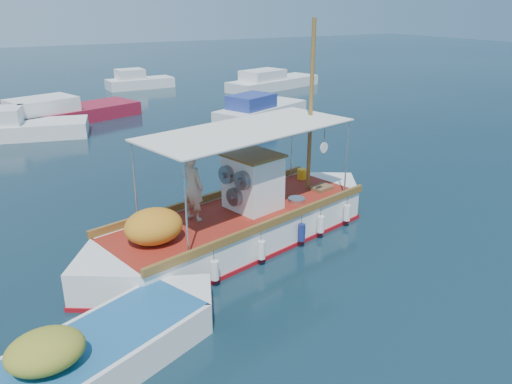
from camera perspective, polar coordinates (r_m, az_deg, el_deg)
ground at (r=14.65m, az=1.83°, el=-6.14°), size 160.00×160.00×0.00m
fishing_caique at (r=14.59m, az=-2.08°, el=-3.76°), size 10.27×4.62×6.45m
dinghy at (r=10.37m, az=-18.62°, el=-17.91°), size 6.03×3.50×1.59m
bg_boat_nw at (r=29.12m, az=-26.14°, el=6.50°), size 7.44×4.03×1.80m
bg_boat_n at (r=31.80m, az=-21.41°, el=8.24°), size 9.22×5.42×1.80m
bg_boat_ne at (r=30.58m, az=0.39°, el=9.21°), size 6.89×4.52×1.80m
bg_boat_e at (r=42.08m, az=1.75°, el=12.39°), size 9.00×4.96×1.80m
bg_boat_far_n at (r=43.36m, az=-13.32°, el=12.11°), size 5.42×2.17×1.80m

